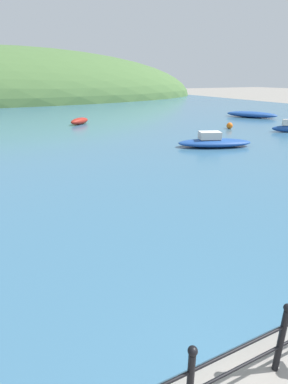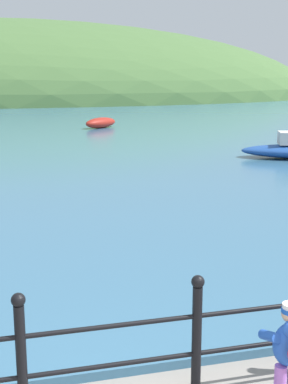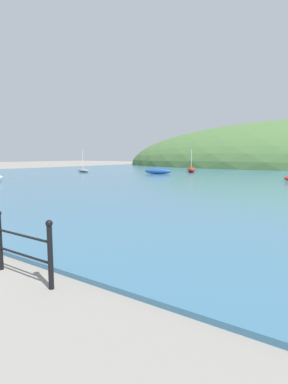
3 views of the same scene
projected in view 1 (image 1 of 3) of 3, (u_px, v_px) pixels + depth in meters
water at (23, 120)px, 29.74m from camera, size 80.00×60.00×0.10m
far_hillside at (5, 99)px, 60.07m from camera, size 82.23×45.23×19.28m
iron_railing at (240, 357)px, 3.92m from camera, size 7.89×0.12×1.21m
boat_red_dinghy at (214, 142)px, 18.11m from camera, size 4.70×3.01×0.92m
boat_blue_hull at (80, 121)px, 26.74m from camera, size 2.29×2.12×0.57m
boat_twin_mast at (251, 114)px, 31.24m from camera, size 4.08×5.13×0.61m
mooring_buoy at (230, 126)px, 24.44m from camera, size 0.50×0.50×0.50m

